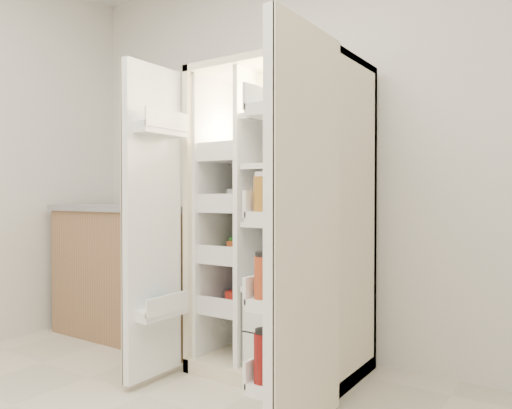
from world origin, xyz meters
The scene contains 5 objects.
wall_back centered at (0.00, 2.00, 1.35)m, with size 4.00×0.02×2.70m, color silver.
refrigerator centered at (-0.02, 1.65, 0.74)m, with size 0.92×0.70×1.80m.
freezer_door centered at (-0.53, 1.05, 0.89)m, with size 0.15×0.40×1.72m.
fridge_door centered at (0.45, 0.96, 0.87)m, with size 0.17×0.58×1.72m.
kitchen_counter centered at (-1.26, 1.66, 0.49)m, with size 1.34×0.71×0.97m.
Camera 1 is at (1.43, -0.86, 1.04)m, focal length 34.00 mm.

